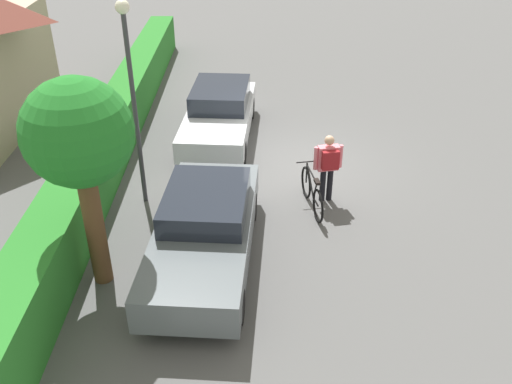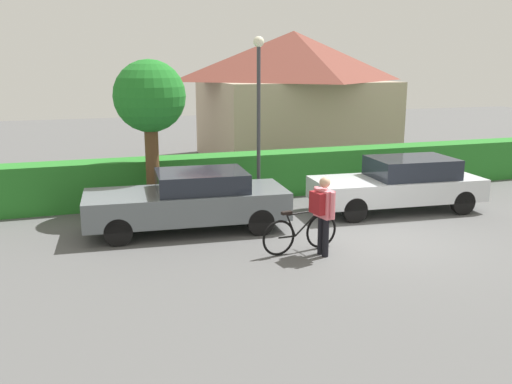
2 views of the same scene
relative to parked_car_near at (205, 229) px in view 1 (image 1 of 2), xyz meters
name	(u,v)px [view 1 (image 1 of 2)]	position (x,y,z in m)	size (l,w,h in m)	color
ground_plane	(293,166)	(3.84, -1.95, -0.72)	(60.00, 60.00, 0.00)	#555555
hedge_row	(106,144)	(3.84, 2.75, -0.09)	(21.03, 0.90, 1.26)	#287627
parked_car_near	(205,229)	(0.00, 0.00, 0.00)	(4.70, 2.08, 1.38)	slate
parked_car_far	(220,113)	(5.57, 0.00, 0.01)	(4.50, 2.02, 1.39)	silver
bicycle	(312,193)	(1.84, -2.22, -0.32)	(1.75, 0.50, 0.91)	black
person_rider	(328,163)	(2.15, -2.58, 0.26)	(0.41, 0.65, 1.61)	black
street_lamp	(131,81)	(2.19, 1.55, 2.14)	(0.28, 0.28, 4.46)	#38383D
tree_kerbside	(78,137)	(-0.57, 1.88, 2.19)	(1.81, 1.81, 3.89)	brown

